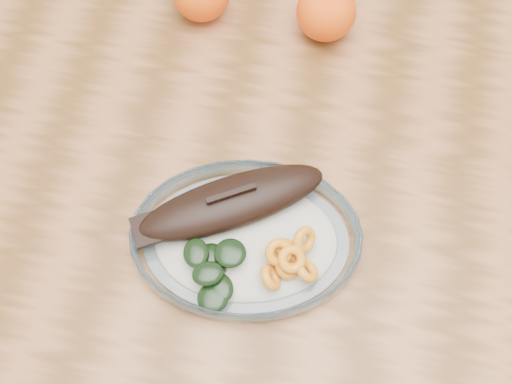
% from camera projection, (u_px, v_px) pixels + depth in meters
% --- Properties ---
extents(ground, '(3.00, 3.00, 0.00)m').
position_uv_depth(ground, '(279.00, 310.00, 1.50)').
color(ground, slate).
rests_on(ground, ground).
extents(dining_table, '(1.20, 0.80, 0.75)m').
position_uv_depth(dining_table, '(294.00, 198.00, 0.91)').
color(dining_table, '#5A3515').
rests_on(dining_table, ground).
extents(plated_meal, '(0.57, 0.57, 0.08)m').
position_uv_depth(plated_meal, '(245.00, 236.00, 0.76)').
color(plated_meal, white).
rests_on(plated_meal, dining_table).
extents(orange_right, '(0.08, 0.08, 0.08)m').
position_uv_depth(orange_right, '(326.00, 12.00, 0.87)').
color(orange_right, '#E23A04').
rests_on(orange_right, dining_table).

